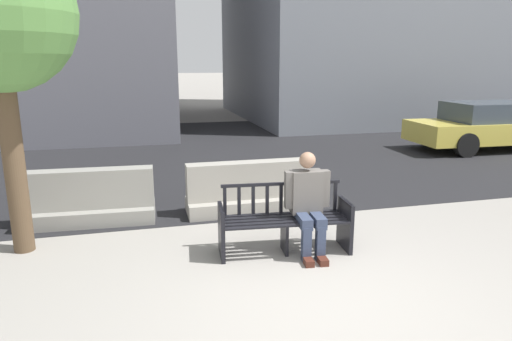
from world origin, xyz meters
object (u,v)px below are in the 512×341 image
object	(u,v)px
jersey_barrier_centre	(248,191)
jersey_barrier_left	(88,201)
street_bench	(284,222)
car_taxi_near	(493,126)
seated_person	(308,201)

from	to	relation	value
jersey_barrier_centre	jersey_barrier_left	xyz separation A→B (m)	(-2.51, 0.07, 0.00)
street_bench	car_taxi_near	world-z (taller)	car_taxi_near
seated_person	car_taxi_near	xyz separation A→B (m)	(7.62, 5.48, -0.02)
street_bench	jersey_barrier_left	bearing A→B (deg)	145.24
jersey_barrier_centre	seated_person	bearing A→B (deg)	-78.36
street_bench	jersey_barrier_left	xyz separation A→B (m)	(-2.59, 1.80, -0.06)
seated_person	car_taxi_near	size ratio (longest dim) A/B	0.27
jersey_barrier_centre	car_taxi_near	xyz separation A→B (m)	(7.99, 3.67, 0.33)
street_bench	seated_person	bearing A→B (deg)	-16.07
jersey_barrier_left	car_taxi_near	xyz separation A→B (m)	(10.50, 3.60, 0.33)
seated_person	jersey_barrier_left	world-z (taller)	seated_person
street_bench	seated_person	xyz separation A→B (m)	(0.29, -0.08, 0.29)
street_bench	jersey_barrier_left	world-z (taller)	street_bench
street_bench	seated_person	world-z (taller)	seated_person
jersey_barrier_centre	jersey_barrier_left	distance (m)	2.51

